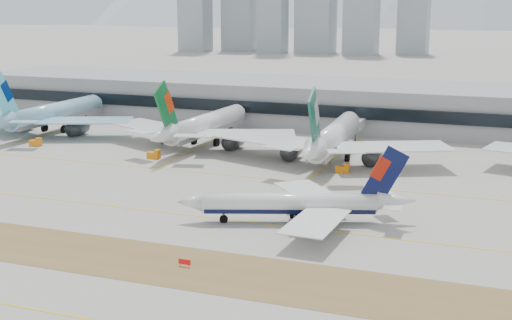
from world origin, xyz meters
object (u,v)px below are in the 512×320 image
at_px(widebody_eva, 203,126).
at_px(widebody_cathay, 333,138).
at_px(terminal, 334,104).
at_px(widebody_korean, 51,114).
at_px(taxiing_airliner, 298,204).

distance_m(widebody_eva, widebody_cathay, 43.25).
bearing_deg(terminal, widebody_eva, -117.98).
bearing_deg(terminal, widebody_korean, -149.54).
bearing_deg(widebody_korean, widebody_eva, -92.03).
bearing_deg(widebody_cathay, widebody_eva, 77.68).
bearing_deg(taxiing_airliner, widebody_eva, -71.67).
distance_m(widebody_korean, widebody_eva, 57.56).
bearing_deg(terminal, taxiing_airliner, -78.84).
height_order(taxiing_airliner, widebody_korean, widebody_korean).
bearing_deg(widebody_cathay, widebody_korean, 81.62).
bearing_deg(widebody_cathay, terminal, 10.87).
relative_size(widebody_cathay, terminal, 0.24).
relative_size(taxiing_airliner, widebody_eva, 0.73).
relative_size(taxiing_airliner, widebody_korean, 0.71).
relative_size(widebody_eva, terminal, 0.23).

